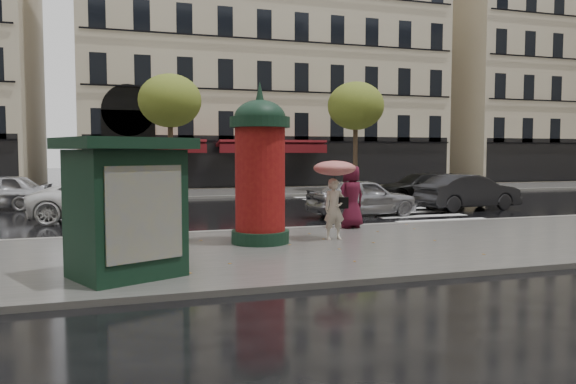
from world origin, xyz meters
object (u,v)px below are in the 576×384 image
object	(u,v)px
newsstand	(125,206)
car_silver	(362,197)
car_white	(106,200)
car_darkgrey	(468,192)
traffic_light	(274,154)
morris_column	(260,166)
car_black	(418,187)
woman_red	(258,206)
woman_umbrella	(335,186)
man_burgundy	(351,196)

from	to	relation	value
newsstand	car_silver	size ratio (longest dim) A/B	0.62
car_silver	car_white	size ratio (longest dim) A/B	0.82
car_darkgrey	traffic_light	bearing A→B (deg)	107.31
morris_column	newsstand	bearing A→B (deg)	-138.43
newsstand	car_darkgrey	size ratio (longest dim) A/B	0.59
car_black	newsstand	bearing A→B (deg)	-46.62
car_darkgrey	woman_red	bearing A→B (deg)	107.73
woman_umbrella	car_white	world-z (taller)	woman_umbrella
woman_red	newsstand	size ratio (longest dim) A/B	0.57
woman_umbrella	car_darkgrey	bearing A→B (deg)	36.29
woman_red	car_silver	distance (m)	6.19
woman_umbrella	car_darkgrey	distance (m)	10.84
man_burgundy	newsstand	size ratio (longest dim) A/B	0.72
car_white	car_black	bearing A→B (deg)	-75.10
car_darkgrey	man_burgundy	bearing A→B (deg)	115.51
man_burgundy	car_black	world-z (taller)	man_burgundy
woman_umbrella	woman_red	size ratio (longest dim) A/B	1.41
morris_column	car_white	distance (m)	8.22
woman_red	man_burgundy	size ratio (longest dim) A/B	0.79
woman_red	traffic_light	bearing A→B (deg)	-179.68
newsstand	car_darkgrey	xyz separation A→B (m)	(14.06, 9.30, -0.69)
newsstand	car_black	bearing A→B (deg)	43.88
car_white	car_black	world-z (taller)	car_white
car_silver	woman_red	bearing A→B (deg)	118.50
woman_umbrella	traffic_light	size ratio (longest dim) A/B	0.58
traffic_light	car_black	distance (m)	13.50
traffic_light	car_darkgrey	xyz separation A→B (m)	(9.70, 4.13, -1.62)
woman_red	car_darkgrey	bearing A→B (deg)	173.72
traffic_light	car_silver	world-z (taller)	traffic_light
woman_umbrella	woman_red	xyz separation A→B (m)	(-1.57, 1.94, -0.65)
woman_umbrella	car_silver	size ratio (longest dim) A/B	0.50
car_darkgrey	car_white	bearing A→B (deg)	80.77
woman_umbrella	car_darkgrey	xyz separation A→B (m)	(8.71, 6.40, -0.79)
man_burgundy	woman_umbrella	bearing A→B (deg)	39.04
man_burgundy	car_silver	bearing A→B (deg)	-135.88
woman_red	car_silver	xyz separation A→B (m)	(5.01, 3.62, -0.15)
morris_column	traffic_light	world-z (taller)	morris_column
newsstand	woman_red	bearing A→B (deg)	52.00
morris_column	traffic_light	bearing A→B (deg)	65.46
morris_column	car_silver	bearing A→B (deg)	45.22
man_burgundy	traffic_light	size ratio (longest dim) A/B	0.52
woman_umbrella	car_white	size ratio (longest dim) A/B	0.41
woman_red	car_darkgrey	size ratio (longest dim) A/B	0.34
traffic_light	morris_column	bearing A→B (deg)	-114.54
car_white	woman_umbrella	bearing A→B (deg)	-141.18
woman_umbrella	newsstand	bearing A→B (deg)	-151.53
morris_column	car_silver	xyz separation A→B (m)	(5.44, 5.48, -1.34)
car_silver	car_white	xyz separation A→B (m)	(-9.16, 1.72, -0.00)
woman_red	car_white	bearing A→B (deg)	-81.96
woman_red	newsstand	world-z (taller)	newsstand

